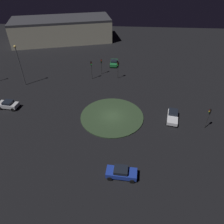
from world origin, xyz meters
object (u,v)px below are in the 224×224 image
object	(u,v)px
streetlamp_northeast	(19,61)
store_building	(62,30)
car_green	(114,63)
traffic_light_east	(118,67)
car_silver	(8,104)
traffic_light_east_near	(101,64)
traffic_light_south	(209,115)
car_white	(173,116)
car_blue	(121,172)
traffic_light_east_far	(91,67)

from	to	relation	value
streetlamp_northeast	store_building	bearing A→B (deg)	-1.91
car_green	traffic_light_east	world-z (taller)	traffic_light_east
car_silver	traffic_light_east	world-z (taller)	traffic_light_east
traffic_light_east_near	traffic_light_south	xyz separation A→B (m)	(-18.85, -20.19, 0.11)
car_silver	traffic_light_east	size ratio (longest dim) A/B	0.97
car_green	car_white	distance (m)	25.37
traffic_light_east	car_blue	bearing A→B (deg)	5.04
traffic_light_south	traffic_light_east_far	bearing A→B (deg)	-29.30
car_blue	traffic_light_south	distance (m)	17.99
traffic_light_south	streetlamp_northeast	size ratio (longest dim) A/B	0.44
car_white	streetlamp_northeast	size ratio (longest dim) A/B	0.49
car_blue	traffic_light_east_near	world-z (taller)	traffic_light_east_near
traffic_light_east_near	store_building	world-z (taller)	store_building
car_silver	traffic_light_east_near	world-z (taller)	traffic_light_east_near
car_white	traffic_light_east_near	world-z (taller)	traffic_light_east_near
car_silver	traffic_light_east_far	xyz separation A→B (m)	(12.97, -14.53, 2.36)
traffic_light_east_far	streetlamp_northeast	xyz separation A→B (m)	(-3.94, 14.92, 2.70)
traffic_light_east	streetlamp_northeast	world-z (taller)	streetlamp_northeast
car_blue	traffic_light_south	xyz separation A→B (m)	(11.00, -14.09, 2.09)
car_silver	car_white	world-z (taller)	car_silver
traffic_light_east	traffic_light_east_far	size ratio (longest dim) A/B	0.93
car_silver	car_white	distance (m)	31.53
car_silver	car_white	size ratio (longest dim) A/B	0.89
traffic_light_east	store_building	distance (m)	32.45
car_green	store_building	world-z (taller)	store_building
car_green	traffic_light_east_near	bearing A→B (deg)	-26.90
car_silver	traffic_light_east_far	distance (m)	19.62
traffic_light_east_near	store_building	xyz separation A→B (m)	(23.58, 15.94, 0.90)
car_blue	store_building	distance (m)	57.87
car_silver	traffic_light_east_near	size ratio (longest dim) A/B	1.02
car_silver	streetlamp_northeast	size ratio (longest dim) A/B	0.43
car_silver	car_green	bearing A→B (deg)	54.11
car_white	store_building	bearing A→B (deg)	-131.52
car_white	car_green	bearing A→B (deg)	-140.01
car_green	car_white	bearing A→B (deg)	28.63
car_silver	store_building	world-z (taller)	store_building
car_blue	traffic_light_east	xyz separation A→B (m)	(27.95, 1.96, 2.14)
car_blue	car_white	size ratio (longest dim) A/B	0.95
traffic_light_east	store_building	size ratio (longest dim) A/B	0.12
traffic_light_east_far	store_building	size ratio (longest dim) A/B	0.13
traffic_light_east_near	streetlamp_northeast	xyz separation A→B (m)	(-6.61, 16.95, 3.07)
traffic_light_east	car_silver	bearing A→B (deg)	-55.41
car_silver	car_green	size ratio (longest dim) A/B	1.00
traffic_light_south	traffic_light_east_far	world-z (taller)	traffic_light_east_far
car_green	traffic_light_south	distance (m)	29.95
car_white	traffic_light_east	xyz separation A→B (m)	(14.96, 10.80, 2.23)
car_green	car_blue	bearing A→B (deg)	5.28
car_blue	store_building	size ratio (longest dim) A/B	0.13
traffic_light_east_near	car_silver	bearing A→B (deg)	-59.54
car_green	streetlamp_northeast	xyz separation A→B (m)	(-11.97, 19.64, 5.11)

